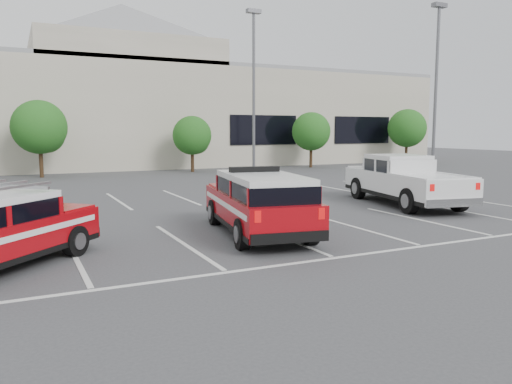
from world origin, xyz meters
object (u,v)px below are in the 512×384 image
(fire_chief_suv, at_px, (259,207))
(light_pole_mid, at_px, (254,94))
(tree_right, at_px, (312,133))
(tree_far_right, at_px, (407,130))
(convention_building, at_px, (99,109))
(tree_mid_right, at_px, (193,137))
(light_pole_right, at_px, (436,92))
(white_pickup, at_px, (404,185))
(tree_mid_left, at_px, (41,129))

(fire_chief_suv, bearing_deg, light_pole_mid, 74.67)
(tree_right, bearing_deg, tree_far_right, 0.00)
(convention_building, relative_size, tree_right, 13.58)
(tree_right, distance_m, tree_far_right, 10.00)
(tree_mid_right, distance_m, tree_far_right, 20.01)
(tree_right, relative_size, light_pole_right, 0.43)
(fire_chief_suv, bearing_deg, tree_far_right, 50.39)
(tree_far_right, distance_m, white_pickup, 26.09)
(light_pole_right, bearing_deg, tree_right, 94.31)
(convention_building, distance_m, tree_right, 17.96)
(tree_mid_right, bearing_deg, tree_right, 0.00)
(tree_mid_right, bearing_deg, convention_building, 116.57)
(tree_far_right, bearing_deg, tree_right, -180.00)
(tree_mid_left, bearing_deg, convention_building, 62.60)
(tree_mid_right, distance_m, white_pickup, 19.24)
(tree_mid_right, relative_size, light_pole_right, 0.39)
(tree_mid_right, xyz_separation_m, fire_chief_suv, (-5.50, -21.74, -1.72))
(light_pole_mid, relative_size, white_pickup, 1.53)
(convention_building, xyz_separation_m, white_pickup, (7.20, -28.85, -3.94))
(white_pickup, bearing_deg, tree_mid_right, 108.68)
(convention_building, bearing_deg, tree_right, -33.37)
(tree_mid_left, relative_size, light_pole_mid, 0.47)
(convention_building, relative_size, light_pole_mid, 5.86)
(convention_building, distance_m, light_pole_right, 26.99)
(tree_right, height_order, fire_chief_suv, tree_right)
(tree_right, relative_size, fire_chief_suv, 0.78)
(tree_right, relative_size, light_pole_mid, 0.43)
(tree_mid_right, relative_size, tree_far_right, 0.82)
(tree_mid_left, xyz_separation_m, white_pickup, (12.29, -19.03, -2.26))
(tree_right, relative_size, tree_far_right, 0.91)
(tree_mid_right, distance_m, fire_chief_suv, 22.49)
(light_pole_mid, bearing_deg, convention_building, 113.26)
(tree_far_right, distance_m, fire_chief_suv, 33.59)
(tree_far_right, xyz_separation_m, light_pole_right, (-9.09, -12.05, 2.14))
(tree_far_right, bearing_deg, tree_mid_left, 180.00)
(tree_mid_left, xyz_separation_m, fire_chief_suv, (4.50, -21.74, -2.26))
(fire_chief_suv, bearing_deg, white_pickup, 29.14)
(convention_building, distance_m, tree_mid_right, 11.20)
(tree_right, bearing_deg, tree_mid_right, -180.00)
(tree_mid_right, height_order, tree_far_right, tree_far_right)
(tree_far_right, height_order, white_pickup, tree_far_right)
(light_pole_mid, bearing_deg, white_pickup, -88.32)
(convention_building, relative_size, white_pickup, 8.96)
(tree_far_right, distance_m, light_pole_mid, 19.19)
(tree_right, xyz_separation_m, light_pole_mid, (-8.09, -6.05, 2.41))
(white_pickup, bearing_deg, tree_right, 79.76)
(light_pole_mid, bearing_deg, tree_far_right, 18.48)
(tree_mid_right, bearing_deg, light_pole_right, -47.83)
(fire_chief_suv, bearing_deg, tree_mid_left, 111.63)
(tree_mid_right, xyz_separation_m, white_pickup, (2.29, -19.03, -1.72))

